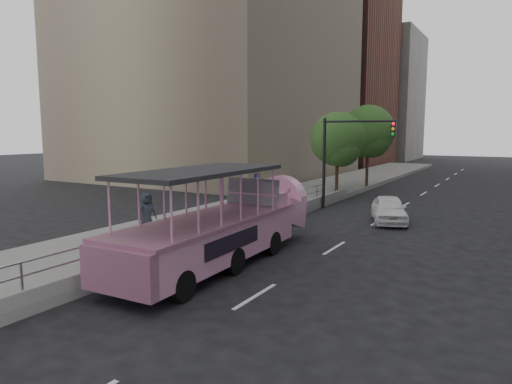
{
  "coord_description": "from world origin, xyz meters",
  "views": [
    {
      "loc": [
        7.01,
        -12.24,
        4.42
      ],
      "look_at": [
        -1.0,
        1.45,
        2.33
      ],
      "focal_mm": 32.0,
      "sensor_mm": 36.0,
      "label": 1
    }
  ],
  "objects_px": {
    "car": "(389,209)",
    "traffic_signal": "(344,148)",
    "duck_boat": "(225,226)",
    "street_tree_far": "(369,133)",
    "parking_sign": "(257,195)",
    "street_tree_near": "(339,141)",
    "pedestrian_far": "(147,212)"
  },
  "relations": [
    {
      "from": "duck_boat",
      "to": "car",
      "type": "xyz_separation_m",
      "value": [
        3.13,
        9.68,
        -0.55
      ]
    },
    {
      "from": "street_tree_far",
      "to": "pedestrian_far",
      "type": "bearing_deg",
      "value": -98.7
    },
    {
      "from": "traffic_signal",
      "to": "street_tree_far",
      "type": "height_order",
      "value": "street_tree_far"
    },
    {
      "from": "traffic_signal",
      "to": "street_tree_near",
      "type": "relative_size",
      "value": 0.91
    },
    {
      "from": "street_tree_near",
      "to": "pedestrian_far",
      "type": "bearing_deg",
      "value": -101.46
    },
    {
      "from": "car",
      "to": "traffic_signal",
      "type": "relative_size",
      "value": 0.74
    },
    {
      "from": "street_tree_near",
      "to": "street_tree_far",
      "type": "distance_m",
      "value": 6.02
    },
    {
      "from": "duck_boat",
      "to": "traffic_signal",
      "type": "xyz_separation_m",
      "value": [
        -0.08,
        12.06,
        2.29
      ]
    },
    {
      "from": "pedestrian_far",
      "to": "parking_sign",
      "type": "bearing_deg",
      "value": -31.1
    },
    {
      "from": "car",
      "to": "street_tree_far",
      "type": "distance_m",
      "value": 13.19
    },
    {
      "from": "duck_boat",
      "to": "pedestrian_far",
      "type": "xyz_separation_m",
      "value": [
        -4.6,
        1.05,
        -0.09
      ]
    },
    {
      "from": "car",
      "to": "traffic_signal",
      "type": "distance_m",
      "value": 4.9
    },
    {
      "from": "duck_boat",
      "to": "traffic_signal",
      "type": "relative_size",
      "value": 1.9
    },
    {
      "from": "duck_boat",
      "to": "pedestrian_far",
      "type": "bearing_deg",
      "value": 167.16
    },
    {
      "from": "duck_boat",
      "to": "car",
      "type": "distance_m",
      "value": 10.19
    },
    {
      "from": "car",
      "to": "pedestrian_far",
      "type": "bearing_deg",
      "value": -151.81
    },
    {
      "from": "parking_sign",
      "to": "traffic_signal",
      "type": "distance_m",
      "value": 7.96
    },
    {
      "from": "parking_sign",
      "to": "street_tree_near",
      "type": "distance_m",
      "value": 11.29
    },
    {
      "from": "duck_boat",
      "to": "street_tree_near",
      "type": "bearing_deg",
      "value": 96.17
    },
    {
      "from": "duck_boat",
      "to": "street_tree_far",
      "type": "height_order",
      "value": "street_tree_far"
    },
    {
      "from": "duck_boat",
      "to": "traffic_signal",
      "type": "height_order",
      "value": "traffic_signal"
    },
    {
      "from": "car",
      "to": "parking_sign",
      "type": "height_order",
      "value": "parking_sign"
    },
    {
      "from": "car",
      "to": "street_tree_far",
      "type": "xyz_separation_m",
      "value": [
        -4.6,
        11.81,
        3.65
      ]
    },
    {
      "from": "duck_boat",
      "to": "street_tree_far",
      "type": "relative_size",
      "value": 1.53
    },
    {
      "from": "parking_sign",
      "to": "traffic_signal",
      "type": "relative_size",
      "value": 0.5
    },
    {
      "from": "street_tree_near",
      "to": "car",
      "type": "bearing_deg",
      "value": -50.42
    },
    {
      "from": "traffic_signal",
      "to": "street_tree_far",
      "type": "xyz_separation_m",
      "value": [
        -1.4,
        9.43,
        0.81
      ]
    },
    {
      "from": "car",
      "to": "street_tree_far",
      "type": "relative_size",
      "value": 0.6
    },
    {
      "from": "street_tree_near",
      "to": "traffic_signal",
      "type": "bearing_deg",
      "value": -65.02
    },
    {
      "from": "car",
      "to": "parking_sign",
      "type": "xyz_separation_m",
      "value": [
        -4.44,
        -5.26,
        1.0
      ]
    },
    {
      "from": "car",
      "to": "traffic_signal",
      "type": "bearing_deg",
      "value": 123.42
    },
    {
      "from": "pedestrian_far",
      "to": "traffic_signal",
      "type": "relative_size",
      "value": 0.32
    }
  ]
}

